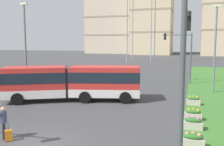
% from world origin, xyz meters
% --- Properties ---
extents(ground_plane, '(260.00, 260.00, 0.00)m').
position_xyz_m(ground_plane, '(0.00, 0.00, 0.00)').
color(ground_plane, '#424244').
extents(articulated_bus, '(11.83, 6.54, 3.00)m').
position_xyz_m(articulated_bus, '(-2.68, 9.59, 1.65)').
color(articulated_bus, red).
rests_on(articulated_bus, ground).
extents(car_grey_wagon, '(4.51, 2.25, 1.58)m').
position_xyz_m(car_grey_wagon, '(-6.04, 18.09, 0.75)').
color(car_grey_wagon, slate).
rests_on(car_grey_wagon, ground).
extents(pedestrian_crossing, '(0.42, 0.45, 1.74)m').
position_xyz_m(pedestrian_crossing, '(-2.13, 0.27, 1.00)').
color(pedestrian_crossing, black).
rests_on(pedestrian_crossing, ground).
extents(rolling_suitcase, '(0.43, 0.42, 0.97)m').
position_xyz_m(rolling_suitcase, '(-1.68, 0.07, 0.31)').
color(rolling_suitcase, orange).
rests_on(rolling_suitcase, ground).
extents(flower_planter_0, '(1.10, 0.56, 0.74)m').
position_xyz_m(flower_planter_0, '(7.45, 2.00, 0.43)').
color(flower_planter_0, '#B7AD9E').
rests_on(flower_planter_0, grass_median).
extents(flower_planter_1, '(1.10, 0.56, 0.74)m').
position_xyz_m(flower_planter_1, '(7.45, 4.72, 0.43)').
color(flower_planter_1, '#B7AD9E').
rests_on(flower_planter_1, grass_median).
extents(flower_planter_2, '(1.10, 0.56, 0.74)m').
position_xyz_m(flower_planter_2, '(7.45, 6.65, 0.43)').
color(flower_planter_2, '#B7AD9E').
rests_on(flower_planter_2, grass_median).
extents(flower_planter_3, '(1.10, 0.56, 0.74)m').
position_xyz_m(flower_planter_3, '(7.45, 10.85, 0.43)').
color(flower_planter_3, '#B7AD9E').
rests_on(flower_planter_3, grass_median).
extents(traffic_light_far_right, '(3.53, 0.28, 6.21)m').
position_xyz_m(traffic_light_far_right, '(5.95, 22.00, 4.23)').
color(traffic_light_far_right, '#474C51').
rests_on(traffic_light_far_right, ground).
extents(traffic_light_near_right, '(0.28, 4.19, 6.39)m').
position_xyz_m(traffic_light_near_right, '(7.05, -1.68, 4.39)').
color(traffic_light_near_right, '#474C51').
rests_on(traffic_light_near_right, ground).
extents(streetlight_left, '(0.70, 0.28, 8.91)m').
position_xyz_m(streetlight_left, '(-8.50, 11.08, 4.90)').
color(streetlight_left, slate).
rests_on(streetlight_left, ground).
extents(streetlight_median, '(0.70, 0.28, 8.75)m').
position_xyz_m(streetlight_median, '(9.35, 16.86, 4.82)').
color(streetlight_median, slate).
rests_on(streetlight_median, ground).
extents(apartment_tower_west, '(21.23, 17.24, 40.27)m').
position_xyz_m(apartment_tower_west, '(-30.00, 106.68, 20.16)').
color(apartment_tower_west, '#C6B299').
rests_on(apartment_tower_west, ground).
extents(apartment_tower_westcentre, '(16.38, 15.66, 35.50)m').
position_xyz_m(apartment_tower_westcentre, '(-9.69, 99.37, 17.77)').
color(apartment_tower_westcentre, beige).
rests_on(apartment_tower_westcentre, ground).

